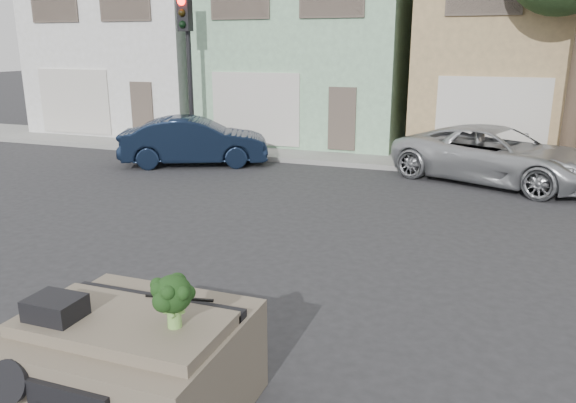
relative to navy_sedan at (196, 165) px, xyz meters
The scene contains 12 objects.
ground_plane 9.51m from the navy_sedan, 55.29° to the right, with size 120.00×120.00×0.00m, color #303033.
sidewalk 6.04m from the navy_sedan, 26.35° to the left, with size 40.00×3.00×0.15m, color gray.
townhouse_white 9.49m from the navy_sedan, 129.88° to the left, with size 7.20×8.20×7.55m, color white.
townhouse_mint 7.91m from the navy_sedan, 74.00° to the left, with size 7.20×8.20×7.55m, color #98C9A0.
townhouse_tan 12.15m from the navy_sedan, 35.37° to the left, with size 7.20×8.20×7.55m, color tan.
navy_sedan is the anchor object (origin of this frame).
silver_pickup 8.62m from the navy_sedan, ahead, with size 2.45×5.31×1.48m, color #B5B8BC.
traffic_signal 3.24m from the navy_sedan, 122.79° to the left, with size 0.40×0.40×5.10m, color black.
car_dashboard 12.11m from the navy_sedan, 63.40° to the right, with size 2.00×1.80×1.12m, color #726654.
instrument_hump 12.23m from the navy_sedan, 66.59° to the right, with size 0.48×0.38×0.20m, color black.
wiper_arm 11.94m from the navy_sedan, 61.38° to the right, with size 0.70×0.03×0.02m, color black.
broccoli 12.53m from the navy_sedan, 61.46° to the right, with size 0.41×0.41×0.50m, color black.
Camera 1 is at (3.03, -7.01, 3.54)m, focal length 35.00 mm.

